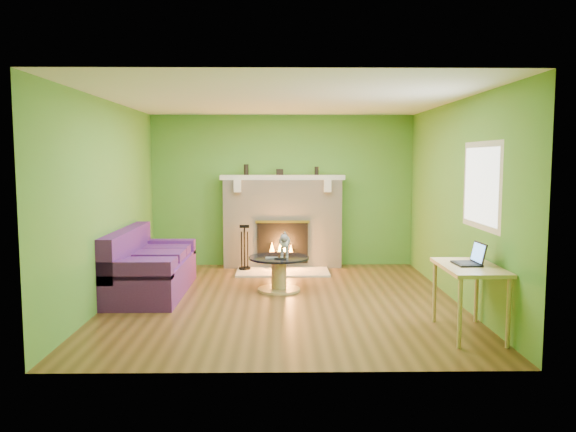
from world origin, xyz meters
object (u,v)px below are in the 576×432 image
coffee_table (279,271)px  desk (470,274)px  cat (285,244)px  sofa (148,269)px

coffee_table → desk: bearing=-44.9°
coffee_table → cat: (0.08, 0.05, 0.38)m
sofa → coffee_table: 1.81m
sofa → desk: bearing=-26.1°
cat → desk: bearing=-44.8°
cat → coffee_table: bearing=-146.0°
sofa → coffee_table: (1.80, 0.14, -0.07)m
desk → cat: bearing=133.2°
coffee_table → cat: 0.39m
sofa → cat: (1.88, 0.19, 0.31)m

